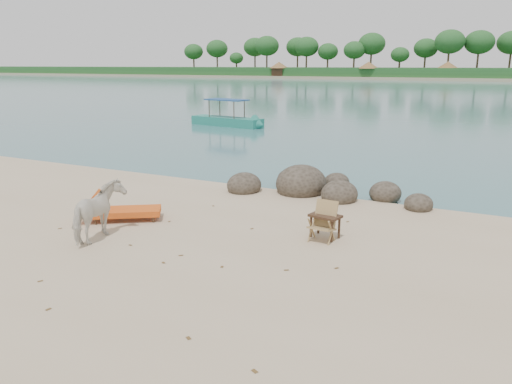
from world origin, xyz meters
TOP-DOWN VIEW (x-y plane):
  - water at (0.00, 90.00)m, footprint 400.00×400.00m
  - far_shore at (0.00, 170.00)m, footprint 420.00×90.00m
  - far_scenery at (0.03, 136.70)m, footprint 420.00×18.00m
  - boulders at (0.62, 6.05)m, footprint 6.35×2.97m
  - cow at (-2.32, -0.26)m, footprint 1.06×1.70m
  - side_table at (2.35, 2.21)m, footprint 0.78×0.59m
  - lounge_chair at (-2.80, 1.18)m, footprint 2.29×1.89m
  - deck_chair at (2.35, 1.95)m, footprint 0.63×0.68m
  - boat_near at (-11.18, 20.98)m, footprint 6.07×2.18m
  - dead_leaves at (0.52, -0.39)m, footprint 8.25×7.23m

SIDE VIEW (x-z plane):
  - water at x=0.00m, z-range 0.00..0.00m
  - far_shore at x=0.00m, z-range -0.70..0.70m
  - dead_leaves at x=0.52m, z-range 0.01..0.01m
  - boulders at x=0.62m, z-range -0.38..0.82m
  - side_table at x=2.35m, z-range 0.00..0.57m
  - lounge_chair at x=-2.80m, z-range 0.00..0.67m
  - deck_chair at x=2.35m, z-range 0.00..0.92m
  - cow at x=-2.32m, z-range 0.00..1.33m
  - boat_near at x=-11.18m, z-range 0.00..2.90m
  - far_scenery at x=0.03m, z-range -1.61..7.89m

